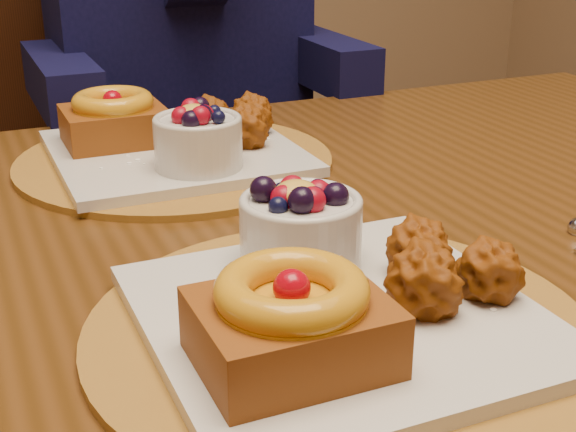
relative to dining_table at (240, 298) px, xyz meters
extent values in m
cube|color=#3B220A|center=(0.00, 0.00, 0.06)|extent=(1.60, 0.90, 0.04)
cylinder|color=#3B220A|center=(0.72, 0.37, -0.32)|extent=(0.06, 0.06, 0.71)
cylinder|color=brown|center=(0.00, -0.22, 0.08)|extent=(0.38, 0.38, 0.01)
cube|color=beige|center=(0.00, -0.22, 0.09)|extent=(0.28, 0.28, 0.01)
cube|color=#482106|center=(-0.06, -0.27, 0.12)|extent=(0.12, 0.10, 0.04)
torus|color=#B5720B|center=(-0.06, -0.27, 0.15)|extent=(0.10, 0.10, 0.02)
sphere|color=#8E020E|center=(-0.06, -0.27, 0.15)|extent=(0.02, 0.02, 0.02)
sphere|color=#7B3408|center=(0.08, -0.19, 0.12)|extent=(0.05, 0.05, 0.05)
sphere|color=#7B3408|center=(0.05, -0.25, 0.12)|extent=(0.05, 0.05, 0.05)
sphere|color=#7B3408|center=(0.11, -0.25, 0.12)|extent=(0.05, 0.05, 0.05)
cylinder|color=beige|center=(0.01, -0.14, 0.12)|extent=(0.10, 0.10, 0.06)
torus|color=beige|center=(0.01, -0.14, 0.15)|extent=(0.10, 0.10, 0.01)
ellipsoid|color=gold|center=(0.00, -0.14, 0.16)|extent=(0.04, 0.04, 0.02)
cylinder|color=brown|center=(0.00, 0.22, 0.08)|extent=(0.38, 0.38, 0.01)
cube|color=beige|center=(0.00, 0.22, 0.09)|extent=(0.28, 0.28, 0.01)
cube|color=#482106|center=(-0.06, 0.27, 0.12)|extent=(0.12, 0.10, 0.04)
torus|color=#B5720B|center=(-0.06, 0.27, 0.15)|extent=(0.10, 0.10, 0.02)
sphere|color=#8E020E|center=(-0.06, 0.27, 0.15)|extent=(0.02, 0.02, 0.02)
sphere|color=#7B3408|center=(0.08, 0.19, 0.12)|extent=(0.05, 0.05, 0.05)
sphere|color=#7B3408|center=(0.05, 0.25, 0.12)|extent=(0.05, 0.05, 0.05)
sphere|color=#7B3408|center=(0.11, 0.25, 0.12)|extent=(0.05, 0.05, 0.05)
cylinder|color=beige|center=(0.01, 0.14, 0.12)|extent=(0.10, 0.10, 0.05)
torus|color=beige|center=(0.01, 0.14, 0.15)|extent=(0.10, 0.10, 0.01)
ellipsoid|color=gold|center=(0.00, 0.14, 0.16)|extent=(0.03, 0.03, 0.02)
cube|color=black|center=(0.00, 0.67, -0.20)|extent=(0.52, 0.52, 0.04)
cylinder|color=black|center=(0.17, 0.45, -0.45)|extent=(0.04, 0.04, 0.45)
cylinder|color=black|center=(-0.17, 0.90, -0.45)|extent=(0.04, 0.04, 0.45)
cylinder|color=black|center=(0.22, 0.85, -0.45)|extent=(0.04, 0.04, 0.45)
cube|color=black|center=(0.03, 0.88, 0.04)|extent=(0.46, 0.10, 0.48)
cube|color=black|center=(0.15, 0.70, 0.13)|extent=(0.42, 0.22, 0.61)
cube|color=black|center=(-0.08, 0.58, 0.11)|extent=(0.08, 0.30, 0.08)
cube|color=black|center=(0.37, 0.58, 0.11)|extent=(0.08, 0.30, 0.08)
camera|label=1|loc=(-0.24, -0.68, 0.38)|focal=50.00mm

